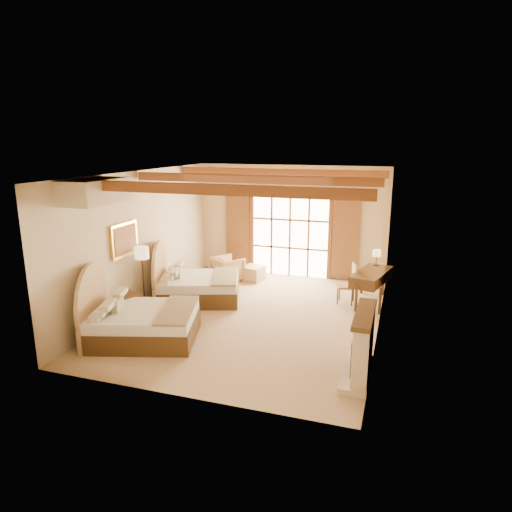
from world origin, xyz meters
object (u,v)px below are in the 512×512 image
at_px(bed_near, 136,319).
at_px(armchair, 228,269).
at_px(nightstand, 127,308).
at_px(desk, 371,286).
at_px(bed_far, 193,284).

xyz_separation_m(bed_near, armchair, (0.31, 4.20, -0.06)).
height_order(bed_near, nightstand, bed_near).
distance_m(bed_near, desk, 5.58).
xyz_separation_m(bed_near, nightstand, (-0.68, 0.70, -0.10)).
height_order(armchair, desk, desk).
bearing_deg(nightstand, bed_near, -24.16).
bearing_deg(armchair, bed_far, 116.38).
relative_size(nightstand, desk, 0.39).
xyz_separation_m(bed_far, armchair, (0.26, 1.73, -0.05)).
height_order(bed_near, bed_far, bed_near).
bearing_deg(nightstand, bed_far, 89.59).
distance_m(bed_near, armchair, 4.22).
bearing_deg(desk, armchair, -174.75).
relative_size(armchair, desk, 0.48).
bearing_deg(bed_near, armchair, 69.32).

